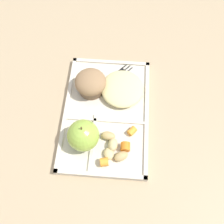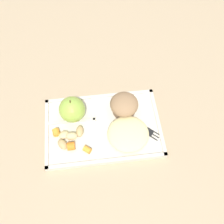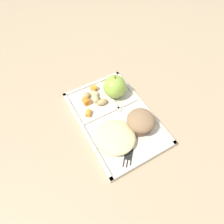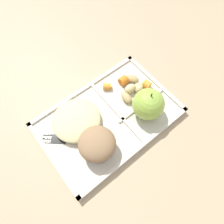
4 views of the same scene
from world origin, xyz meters
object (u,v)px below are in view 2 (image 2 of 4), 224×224
Objects in this scene: bran_muffin at (124,105)px; plastic_fork at (140,126)px; green_apple at (72,109)px; lunch_tray at (103,128)px.

bran_muffin reaches higher than plastic_fork.
green_apple reaches higher than bran_muffin.
lunch_tray is 2.64× the size of plastic_fork.
green_apple is (-0.09, 0.05, 0.05)m from lunch_tray.
lunch_tray is 3.91× the size of green_apple.
lunch_tray reaches higher than plastic_fork.
green_apple is 1.04× the size of bran_muffin.
lunch_tray is at bearing -29.45° from green_apple.
green_apple reaches higher than lunch_tray.
green_apple is at bearing 162.91° from plastic_fork.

